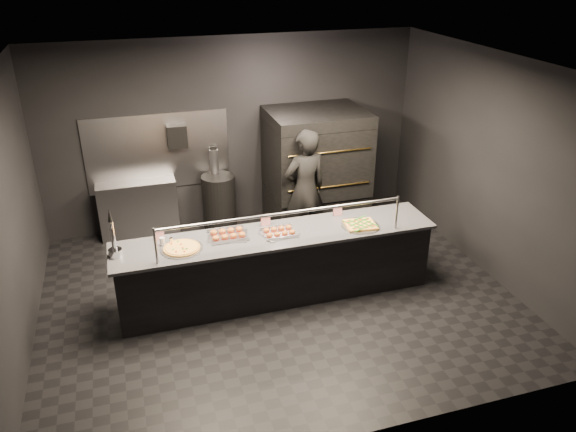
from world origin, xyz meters
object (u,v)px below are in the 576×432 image
at_px(slider_tray_b, 279,232).
at_px(square_pizza, 360,225).
at_px(service_counter, 277,265).
at_px(beer_tap, 114,243).
at_px(slider_tray_a, 228,234).
at_px(worker, 305,190).
at_px(fire_extinguisher, 214,163).
at_px(round_pizza, 182,248).
at_px(pizza_oven, 316,169).
at_px(prep_shelf, 139,209).
at_px(towel_dispenser, 177,136).
at_px(trash_bin, 219,202).

distance_m(slider_tray_b, square_pizza, 1.07).
xyz_separation_m(service_counter, beer_tap, (-1.95, 0.01, 0.63)).
relative_size(slider_tray_a, worker, 0.30).
bearing_deg(fire_extinguisher, round_pizza, -108.96).
bearing_deg(beer_tap, pizza_oven, 30.95).
bearing_deg(fire_extinguisher, prep_shelf, -176.34).
xyz_separation_m(towel_dispenser, beer_tap, (-1.05, -2.38, -0.46)).
bearing_deg(prep_shelf, towel_dispenser, 5.71).
xyz_separation_m(round_pizza, trash_bin, (0.86, 2.27, -0.49)).
bearing_deg(slider_tray_a, prep_shelf, 114.31).
bearing_deg(worker, trash_bin, -52.74).
height_order(pizza_oven, beer_tap, pizza_oven).
height_order(beer_tap, round_pizza, beer_tap).
relative_size(slider_tray_b, worker, 0.27).
xyz_separation_m(prep_shelf, slider_tray_a, (1.00, -2.21, 0.50)).
height_order(slider_tray_a, trash_bin, slider_tray_a).
height_order(beer_tap, slider_tray_b, beer_tap).
bearing_deg(worker, slider_tray_a, 28.01).
relative_size(towel_dispenser, trash_bin, 0.39).
bearing_deg(pizza_oven, slider_tray_b, -121.42).
relative_size(slider_tray_a, square_pizza, 1.12).
bearing_deg(round_pizza, slider_tray_a, 14.96).
bearing_deg(slider_tray_b, beer_tap, 179.37).
relative_size(slider_tray_b, trash_bin, 0.55).
height_order(beer_tap, trash_bin, beer_tap).
xyz_separation_m(towel_dispenser, worker, (1.68, -1.19, -0.62)).
xyz_separation_m(round_pizza, slider_tray_b, (1.22, 0.04, 0.01)).
relative_size(towel_dispenser, square_pizza, 0.71).
bearing_deg(pizza_oven, prep_shelf, 171.46).
height_order(service_counter, slider_tray_b, service_counter).
height_order(service_counter, worker, worker).
xyz_separation_m(pizza_oven, square_pizza, (-0.11, -2.02, -0.03)).
bearing_deg(slider_tray_b, prep_shelf, 125.01).
bearing_deg(beer_tap, slider_tray_b, -0.63).
bearing_deg(square_pizza, prep_shelf, 137.87).
distance_m(towel_dispenser, beer_tap, 2.64).
relative_size(service_counter, fire_extinguisher, 8.12).
height_order(prep_shelf, towel_dispenser, towel_dispenser).
distance_m(beer_tap, trash_bin, 2.81).
distance_m(slider_tray_b, trash_bin, 2.32).
bearing_deg(round_pizza, prep_shelf, 99.76).
relative_size(beer_tap, trash_bin, 0.68).
bearing_deg(slider_tray_b, fire_extinguisher, 99.02).
height_order(service_counter, slider_tray_a, service_counter).
xyz_separation_m(service_counter, trash_bin, (-0.33, 2.22, -0.02)).
relative_size(fire_extinguisher, trash_bin, 0.57).
distance_m(pizza_oven, prep_shelf, 2.88).
bearing_deg(prep_shelf, service_counter, -55.41).
bearing_deg(beer_tap, towel_dispenser, 66.19).
relative_size(service_counter, prep_shelf, 3.42).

